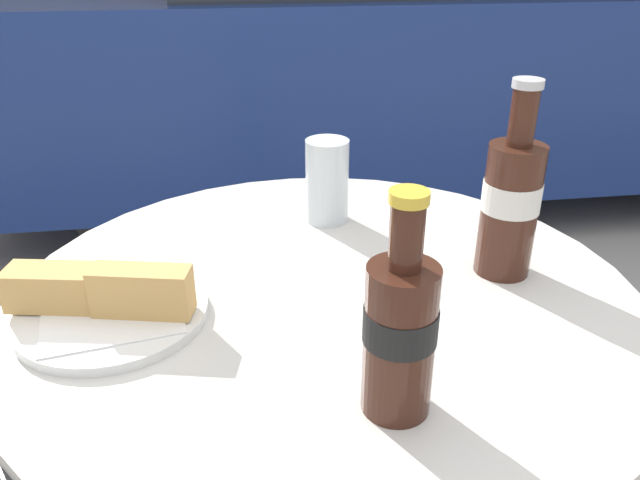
# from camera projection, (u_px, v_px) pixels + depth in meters

# --- Properties ---
(bistro_table) EXTENTS (0.78, 0.78, 0.76)m
(bistro_table) POSITION_uv_depth(u_px,v_px,m) (324.00, 400.00, 0.84)
(bistro_table) COLOR #333333
(bistro_table) RESTS_ON ground_plane
(cola_bottle_left) EXTENTS (0.07, 0.07, 0.22)m
(cola_bottle_left) POSITION_uv_depth(u_px,v_px,m) (400.00, 330.00, 0.54)
(cola_bottle_left) COLOR #3D1E14
(cola_bottle_left) RESTS_ON bistro_table
(cola_bottle_right) EXTENTS (0.07, 0.07, 0.25)m
(cola_bottle_right) POSITION_uv_depth(u_px,v_px,m) (511.00, 201.00, 0.77)
(cola_bottle_right) COLOR #3D1E14
(cola_bottle_right) RESTS_ON bistro_table
(drinking_glass) EXTENTS (0.06, 0.06, 0.13)m
(drinking_glass) POSITION_uv_depth(u_px,v_px,m) (327.00, 185.00, 0.92)
(drinking_glass) COLOR silver
(drinking_glass) RESTS_ON bistro_table
(lunch_plate_near) EXTENTS (0.22, 0.21, 0.07)m
(lunch_plate_near) POSITION_uv_depth(u_px,v_px,m) (106.00, 302.00, 0.70)
(lunch_plate_near) COLOR white
(lunch_plate_near) RESTS_ON bistro_table
(parked_car) EXTENTS (4.23, 1.74, 1.44)m
(parked_car) POSITION_uv_depth(u_px,v_px,m) (436.00, 39.00, 2.99)
(parked_car) COLOR navy
(parked_car) RESTS_ON ground_plane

